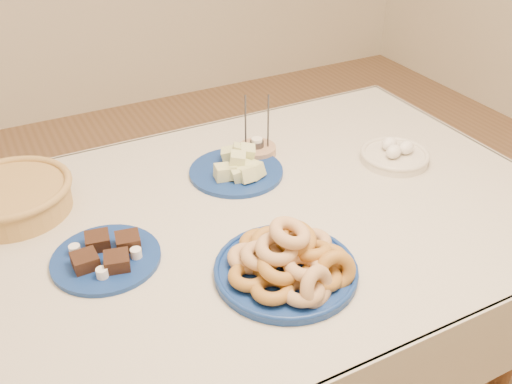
# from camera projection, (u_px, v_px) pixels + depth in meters

# --- Properties ---
(dining_table) EXTENTS (1.71, 1.11, 0.75)m
(dining_table) POSITION_uv_depth(u_px,v_px,m) (248.00, 246.00, 1.57)
(dining_table) COLOR brown
(dining_table) RESTS_ON ground
(donut_platter) EXTENTS (0.40, 0.40, 0.15)m
(donut_platter) POSITION_uv_depth(u_px,v_px,m) (289.00, 262.00, 1.29)
(donut_platter) COLOR navy
(donut_platter) RESTS_ON dining_table
(melon_plate) EXTENTS (0.37, 0.37, 0.09)m
(melon_plate) POSITION_uv_depth(u_px,v_px,m) (238.00, 169.00, 1.67)
(melon_plate) COLOR navy
(melon_plate) RESTS_ON dining_table
(brownie_plate) EXTENTS (0.33, 0.33, 0.05)m
(brownie_plate) POSITION_uv_depth(u_px,v_px,m) (106.00, 256.00, 1.35)
(brownie_plate) COLOR navy
(brownie_plate) RESTS_ON dining_table
(wicker_basket) EXTENTS (0.42, 0.42, 0.08)m
(wicker_basket) POSITION_uv_depth(u_px,v_px,m) (12.00, 196.00, 1.50)
(wicker_basket) COLOR olive
(wicker_basket) RESTS_ON dining_table
(candle_holder) EXTENTS (0.16, 0.16, 0.20)m
(candle_holder) POSITION_uv_depth(u_px,v_px,m) (257.00, 149.00, 1.78)
(candle_holder) COLOR #A67D5C
(candle_holder) RESTS_ON dining_table
(egg_bowl) EXTENTS (0.26, 0.26, 0.07)m
(egg_bowl) POSITION_uv_depth(u_px,v_px,m) (395.00, 155.00, 1.74)
(egg_bowl) COLOR beige
(egg_bowl) RESTS_ON dining_table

